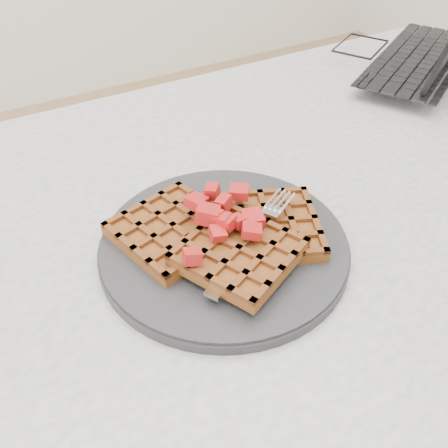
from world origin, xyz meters
name	(u,v)px	position (x,y,z in m)	size (l,w,h in m)	color
table	(291,267)	(0.00, 0.00, 0.64)	(1.20, 0.80, 0.75)	#BDBDBB
plate	(224,246)	(-0.12, -0.03, 0.76)	(0.28, 0.28, 0.02)	black
waffles	(226,235)	(-0.12, -0.03, 0.78)	(0.24, 0.22, 0.03)	brown
strawberry_pile	(224,214)	(-0.12, -0.03, 0.80)	(0.15, 0.15, 0.02)	maroon
fork	(258,241)	(-0.10, -0.05, 0.77)	(0.02, 0.18, 0.02)	silver
laptop	(407,49)	(0.41, 0.24, 0.79)	(0.41, 0.38, 0.24)	black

